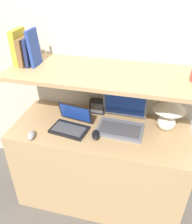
% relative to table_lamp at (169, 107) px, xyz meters
% --- Properties ---
extents(ground_plane, '(12.00, 12.00, 0.00)m').
position_rel_table_lamp_xyz_m(ground_plane, '(-0.48, -0.40, -0.94)').
color(ground_plane, '#56514C').
extents(wall_back, '(6.00, 0.05, 2.40)m').
position_rel_table_lamp_xyz_m(wall_back, '(-0.48, 0.24, 0.26)').
color(wall_back, beige).
rests_on(wall_back, ground_plane).
extents(desk, '(1.33, 0.58, 0.75)m').
position_rel_table_lamp_xyz_m(desk, '(-0.48, -0.11, -0.57)').
color(desk, tan).
rests_on(desk, ground_plane).
extents(back_riser, '(1.33, 0.04, 1.15)m').
position_rel_table_lamp_xyz_m(back_riser, '(-0.48, 0.20, -0.36)').
color(back_riser, beige).
rests_on(back_riser, ground_plane).
extents(shelf, '(1.33, 0.52, 0.03)m').
position_rel_table_lamp_xyz_m(shelf, '(-0.48, -0.04, 0.23)').
color(shelf, tan).
rests_on(shelf, back_riser).
extents(table_lamp, '(0.24, 0.24, 0.29)m').
position_rel_table_lamp_xyz_m(table_lamp, '(0.00, 0.00, 0.00)').
color(table_lamp, white).
rests_on(table_lamp, desk).
extents(laptop_large, '(0.35, 0.31, 0.25)m').
position_rel_table_lamp_xyz_m(laptop_large, '(-0.32, -0.06, -0.14)').
color(laptop_large, slate).
rests_on(laptop_large, desk).
extents(laptop_small, '(0.30, 0.25, 0.17)m').
position_rel_table_lamp_xyz_m(laptop_small, '(-0.69, -0.17, -0.15)').
color(laptop_small, black).
rests_on(laptop_small, desk).
extents(computer_mouse, '(0.08, 0.12, 0.04)m').
position_rel_table_lamp_xyz_m(computer_mouse, '(-0.48, -0.22, -0.17)').
color(computer_mouse, black).
rests_on(computer_mouse, desk).
extents(second_mouse, '(0.08, 0.12, 0.04)m').
position_rel_table_lamp_xyz_m(second_mouse, '(-0.93, -0.34, -0.17)').
color(second_mouse, '#99999E').
rests_on(second_mouse, desk).
extents(router_box, '(0.12, 0.07, 0.12)m').
position_rel_table_lamp_xyz_m(router_box, '(-0.55, 0.09, -0.13)').
color(router_box, black).
rests_on(router_box, desk).
extents(book_yellow, '(0.04, 0.16, 0.25)m').
position_rel_table_lamp_xyz_m(book_yellow, '(-1.09, -0.04, 0.36)').
color(book_yellow, gold).
rests_on(book_yellow, shelf).
extents(book_brown, '(0.04, 0.18, 0.20)m').
position_rel_table_lamp_xyz_m(book_brown, '(-1.05, -0.04, 0.34)').
color(book_brown, brown).
rests_on(book_brown, shelf).
extents(book_navy, '(0.03, 0.15, 0.20)m').
position_rel_table_lamp_xyz_m(book_navy, '(-1.01, -0.04, 0.34)').
color(book_navy, navy).
rests_on(book_navy, shelf).
extents(book_blue, '(0.04, 0.13, 0.25)m').
position_rel_table_lamp_xyz_m(book_blue, '(-0.97, -0.04, 0.37)').
color(book_blue, '#284293').
rests_on(book_blue, shelf).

